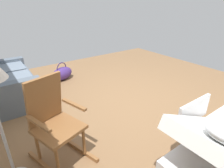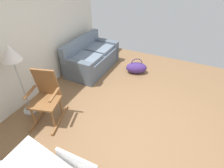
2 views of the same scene
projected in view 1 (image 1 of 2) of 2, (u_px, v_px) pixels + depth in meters
name	position (u px, v px, depth m)	size (l,w,h in m)	color
ground_plane	(132.00, 103.00, 3.47)	(6.27, 6.27, 0.00)	olive
couch	(7.00, 84.00, 3.52)	(1.62, 0.89, 0.85)	slate
rocking_chair	(54.00, 123.00, 2.09)	(0.86, 0.67, 1.05)	brown
duffel_bag	(62.00, 73.00, 4.46)	(0.51, 0.64, 0.43)	#472D7A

